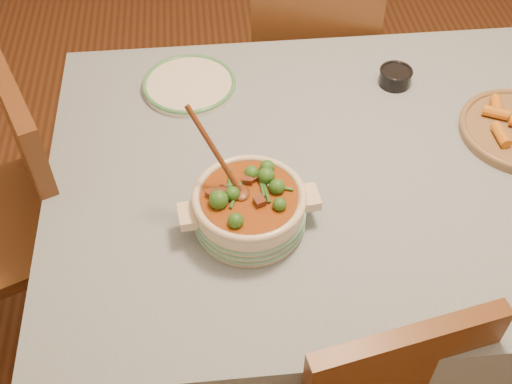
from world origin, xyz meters
The scene contains 7 objects.
floor centered at (0.00, 0.00, 0.00)m, with size 4.50×4.50×0.00m, color #432413.
dining_table centered at (0.00, 0.00, 0.66)m, with size 1.68×1.08×0.76m.
stew_casserole centered at (-0.36, -0.17, 0.82)m, with size 0.32×0.27×0.30m.
white_plate centered at (-0.48, 0.34, 0.77)m, with size 0.34×0.34×0.02m.
condiment_bowl centered at (0.09, 0.30, 0.78)m, with size 0.11×0.11×0.05m.
chair_far centered at (-0.05, 0.72, 0.49)m, with size 0.48×0.48×0.87m.
chair_left centered at (-1.01, 0.12, 0.55)m, with size 0.59×0.59×0.96m.
Camera 1 is at (-0.43, -1.09, 1.90)m, focal length 45.00 mm.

